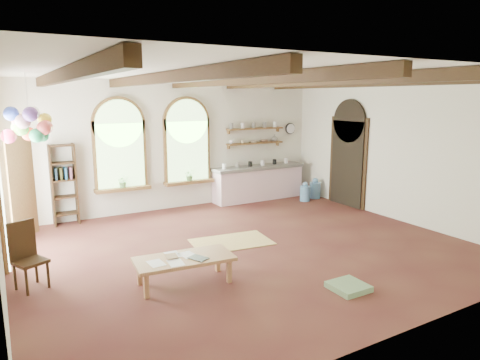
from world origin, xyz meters
TOP-DOWN VIEW (x-y plane):
  - floor at (0.00, 0.00)m, footprint 8.00×8.00m
  - ceiling_beams at (0.00, 0.00)m, footprint 6.20×6.80m
  - window_left at (-1.40, 3.43)m, footprint 1.30×0.28m
  - window_right at (0.30, 3.43)m, footprint 1.30×0.28m
  - right_doorway at (3.95, 1.50)m, footprint 0.10×1.30m
  - kitchen_counter at (2.30, 3.20)m, footprint 2.68×0.62m
  - wall_shelf_lower at (2.30, 3.38)m, footprint 1.70×0.24m
  - wall_shelf_upper at (2.30, 3.38)m, footprint 1.70×0.24m
  - wall_clock at (3.55, 3.45)m, footprint 0.32×0.04m
  - bookshelf at (-2.70, 3.32)m, footprint 0.53×0.32m
  - coffee_table at (-1.62, -0.89)m, footprint 1.54×0.82m
  - side_chair at (-3.66, 0.09)m, footprint 0.53×0.53m
  - floor_mat at (-0.09, 0.40)m, footprint 1.62×1.11m
  - floor_cushion at (0.40, -2.30)m, footprint 0.51×0.51m
  - water_jug_a at (3.75, 2.50)m, footprint 0.30×0.30m
  - water_jug_b at (3.30, 2.38)m, footprint 0.27×0.27m
  - balloon_cluster at (-3.41, 1.42)m, footprint 0.83×0.88m
  - table_book at (-1.87, -0.78)m, footprint 0.20×0.27m
  - tablet at (-1.45, -1.04)m, footprint 0.30×0.34m
  - potted_plant_left at (-1.40, 3.32)m, footprint 0.27×0.23m
  - potted_plant_right at (0.30, 3.32)m, footprint 0.27×0.23m
  - shelf_cup_a at (1.55, 3.38)m, footprint 0.12×0.10m
  - shelf_cup_b at (1.90, 3.38)m, footprint 0.10×0.10m
  - shelf_bowl_a at (2.25, 3.38)m, footprint 0.22×0.22m
  - shelf_bowl_b at (2.60, 3.38)m, footprint 0.20×0.20m
  - shelf_vase at (2.95, 3.38)m, footprint 0.18×0.18m

SIDE VIEW (x-z plane):
  - floor at x=0.00m, z-range 0.00..0.00m
  - floor_mat at x=-0.09m, z-range 0.00..0.02m
  - floor_cushion at x=0.40m, z-range 0.00..0.09m
  - water_jug_b at x=3.30m, z-range -0.04..0.50m
  - water_jug_a at x=3.75m, z-range -0.04..0.54m
  - side_chair at x=-3.66m, z-range -0.21..0.80m
  - coffee_table at x=-1.62m, z-range 0.16..0.58m
  - tablet at x=-1.45m, z-range 0.42..0.43m
  - table_book at x=-1.87m, z-range 0.42..0.44m
  - kitchen_counter at x=2.30m, z-range 0.01..0.95m
  - potted_plant_left at x=-1.40m, z-range 0.70..1.00m
  - potted_plant_right at x=0.30m, z-range 0.70..1.00m
  - bookshelf at x=-2.70m, z-range 0.00..1.80m
  - right_doorway at x=3.95m, z-range -0.10..2.30m
  - wall_shelf_lower at x=2.30m, z-range 1.53..1.57m
  - shelf_bowl_a at x=2.25m, z-range 1.57..1.62m
  - shelf_bowl_b at x=2.60m, z-range 1.57..1.63m
  - shelf_cup_b at x=1.90m, z-range 1.57..1.66m
  - shelf_cup_a at x=1.55m, z-range 1.57..1.67m
  - window_left at x=-1.40m, z-range 0.53..2.73m
  - window_right at x=0.30m, z-range 0.53..2.73m
  - shelf_vase at x=2.95m, z-range 1.57..1.76m
  - wall_clock at x=3.55m, z-range 1.74..2.06m
  - wall_shelf_upper at x=2.30m, z-range 1.93..1.97m
  - balloon_cluster at x=-3.41m, z-range 1.76..2.91m
  - ceiling_beams at x=0.00m, z-range 3.01..3.19m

